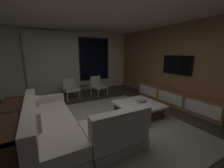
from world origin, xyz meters
TOP-DOWN VIEW (x-y plane):
  - floor at (0.00, 0.00)m, footprint 9.20×9.20m
  - back_wall_with_window at (-0.06, 3.62)m, footprint 6.60×0.30m
  - media_wall at (3.06, 0.00)m, footprint 0.12×7.80m
  - ceiling at (0.00, 0.00)m, footprint 8.20×8.20m
  - area_rug at (0.35, -0.10)m, footprint 3.20×3.80m
  - sectional_couch at (-0.84, -0.20)m, footprint 1.98×2.50m
  - coffee_table at (1.19, 0.04)m, footprint 1.16×1.16m
  - book_stack_on_coffee_table at (1.34, 0.08)m, footprint 0.26×0.18m
  - accent_chair_near_window at (0.99, 2.50)m, footprint 0.66×0.68m
  - accent_chair_by_curtain at (-0.14, 2.59)m, footprint 0.62×0.63m
  - side_stool at (0.40, 2.56)m, footprint 0.32×0.32m
  - media_console at (2.77, 0.05)m, footprint 0.46×3.10m
  - mounted_tv at (2.95, 0.25)m, footprint 0.05×1.10m
  - console_table_behind_couch at (-1.75, -0.07)m, footprint 0.40×2.10m

SIDE VIEW (x-z plane):
  - floor at x=0.00m, z-range 0.00..0.00m
  - area_rug at x=0.35m, z-range 0.00..0.01m
  - coffee_table at x=1.19m, z-range 0.01..0.37m
  - media_console at x=2.77m, z-range -0.01..0.51m
  - sectional_couch at x=-0.84m, z-range -0.12..0.70m
  - side_stool at x=0.40m, z-range 0.14..0.60m
  - book_stack_on_coffee_table at x=1.34m, z-range 0.36..0.42m
  - console_table_behind_couch at x=-1.75m, z-range 0.04..0.78m
  - accent_chair_near_window at x=0.99m, z-range 0.04..0.82m
  - accent_chair_by_curtain at x=-0.14m, z-range 0.04..0.82m
  - back_wall_with_window at x=-0.06m, z-range -0.01..2.69m
  - media_wall at x=3.06m, z-range 0.00..2.70m
  - mounted_tv at x=2.95m, z-range 1.03..1.67m
  - ceiling at x=0.00m, z-range 2.70..2.70m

